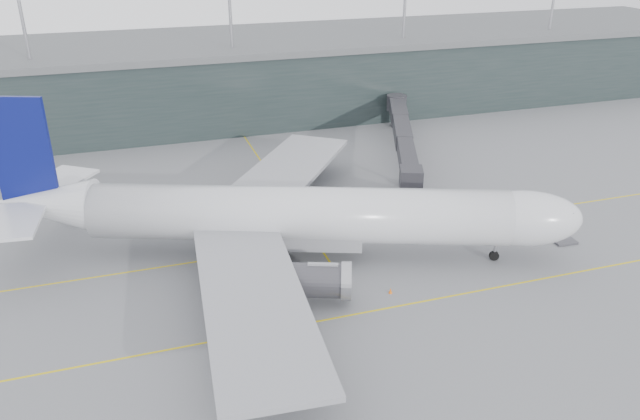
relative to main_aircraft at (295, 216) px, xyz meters
name	(u,v)px	position (x,y,z in m)	size (l,w,h in m)	color
ground	(271,235)	(-1.58, 6.30, -5.40)	(320.00, 320.00, 0.00)	slate
taxiline_a	(278,249)	(-1.58, 2.30, -5.39)	(160.00, 0.25, 0.02)	gold
taxiline_b	(318,321)	(-1.58, -13.70, -5.39)	(160.00, 0.25, 0.02)	gold
taxiline_lead_main	(271,176)	(3.42, 26.30, -5.39)	(0.25, 60.00, 0.02)	gold
terminal	(201,78)	(-1.58, 64.29, 2.22)	(240.00, 36.00, 29.00)	#1E2928
main_aircraft	(295,216)	(0.00, 0.00, 0.00)	(66.32, 61.21, 19.25)	silver
jet_bridge	(388,130)	(24.66, 29.12, -0.75)	(17.66, 42.89, 6.22)	#28272C
gse_cart	(522,219)	(30.80, -1.12, -4.52)	(2.67, 2.10, 1.59)	#B80D20
baggage_dolly	(564,241)	(33.07, -6.90, -5.23)	(2.78, 2.22, 0.28)	#3E3E43
uld_a	(219,201)	(-6.33, 16.99, -4.55)	(2.20, 2.02, 1.61)	#3C3C41
uld_b	(225,200)	(-5.59, 16.84, -4.36)	(2.70, 2.47, 1.98)	#3C3C41
uld_c	(247,199)	(-2.54, 16.28, -4.42)	(2.51, 2.27, 1.88)	#3C3C41
cone_nose	(527,219)	(32.27, -0.40, -5.08)	(0.40, 0.40, 0.64)	orange
cone_wing_stbd	(390,291)	(7.48, -11.13, -5.09)	(0.39, 0.39, 0.63)	orange
cone_wing_port	(298,194)	(5.22, 17.21, -5.00)	(0.51, 0.51, 0.80)	orange
cone_tail	(216,292)	(-10.58, -5.78, -5.00)	(0.51, 0.51, 0.80)	#D33F0B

